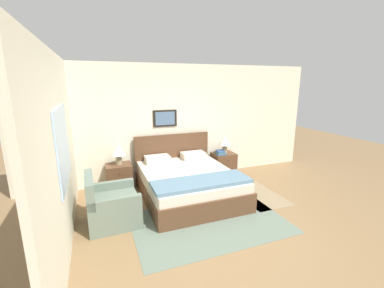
{
  "coord_description": "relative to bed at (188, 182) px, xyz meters",
  "views": [
    {
      "loc": [
        -1.8,
        -2.92,
        2.2
      ],
      "look_at": [
        -0.12,
        1.43,
        1.08
      ],
      "focal_mm": 24.0,
      "sensor_mm": 36.0,
      "label": 1
    }
  ],
  "objects": [
    {
      "name": "ground_plane",
      "position": [
        0.18,
        -1.52,
        -0.29
      ],
      "size": [
        16.0,
        16.0,
        0.0
      ],
      "primitive_type": "plane",
      "color": "olive"
    },
    {
      "name": "wall_back",
      "position": [
        0.18,
        1.12,
        1.01
      ],
      "size": [
        6.85,
        0.09,
        2.6
      ],
      "color": "beige",
      "rests_on": "ground_plane"
    },
    {
      "name": "wall_left",
      "position": [
        -2.08,
        -0.23,
        1.01
      ],
      "size": [
        0.08,
        5.01,
        2.6
      ],
      "color": "beige",
      "rests_on": "ground_plane"
    },
    {
      "name": "area_rug_main",
      "position": [
        -0.02,
        -1.06,
        -0.28
      ],
      "size": [
        2.42,
        1.58,
        0.01
      ],
      "color": "slate",
      "rests_on": "ground_plane"
    },
    {
      "name": "area_rug_bedside",
      "position": [
        1.32,
        -0.35,
        -0.28
      ],
      "size": [
        0.78,
        1.49,
        0.01
      ],
      "color": "#897556",
      "rests_on": "ground_plane"
    },
    {
      "name": "bed",
      "position": [
        0.0,
        0.0,
        0.0
      ],
      "size": [
        1.72,
        2.11,
        1.06
      ],
      "color": "brown",
      "rests_on": "ground_plane"
    },
    {
      "name": "armchair",
      "position": [
        -1.48,
        -0.49,
        -0.01
      ],
      "size": [
        0.79,
        0.81,
        0.82
      ],
      "rotation": [
        0.0,
        0.0,
        -1.54
      ],
      "color": "slate",
      "rests_on": "ground_plane"
    },
    {
      "name": "nightstand_near_window",
      "position": [
        -1.22,
        0.82,
        -0.01
      ],
      "size": [
        0.52,
        0.46,
        0.55
      ],
      "color": "brown",
      "rests_on": "ground_plane"
    },
    {
      "name": "nightstand_by_door",
      "position": [
        1.22,
        0.82,
        -0.01
      ],
      "size": [
        0.52,
        0.46,
        0.55
      ],
      "color": "brown",
      "rests_on": "ground_plane"
    },
    {
      "name": "table_lamp_near_window",
      "position": [
        -1.21,
        0.82,
        0.54
      ],
      "size": [
        0.29,
        0.29,
        0.41
      ],
      "color": "gray",
      "rests_on": "nightstand_near_window"
    },
    {
      "name": "table_lamp_by_door",
      "position": [
        1.24,
        0.82,
        0.54
      ],
      "size": [
        0.29,
        0.29,
        0.41
      ],
      "color": "gray",
      "rests_on": "nightstand_by_door"
    },
    {
      "name": "book_thick_bottom",
      "position": [
        1.11,
        0.78,
        0.27
      ],
      "size": [
        0.25,
        0.31,
        0.02
      ],
      "rotation": [
        0.0,
        0.0,
        -0.17
      ],
      "color": "#335693",
      "rests_on": "nightstand_by_door"
    },
    {
      "name": "book_hardcover_middle",
      "position": [
        1.11,
        0.78,
        0.3
      ],
      "size": [
        0.19,
        0.21,
        0.02
      ],
      "rotation": [
        0.0,
        0.0,
        -0.02
      ],
      "color": "#4C7551",
      "rests_on": "book_thick_bottom"
    },
    {
      "name": "book_novel_upper",
      "position": [
        1.11,
        0.78,
        0.33
      ],
      "size": [
        0.19,
        0.22,
        0.04
      ],
      "rotation": [
        0.0,
        0.0,
        -0.11
      ],
      "color": "#335693",
      "rests_on": "book_hardcover_middle"
    }
  ]
}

